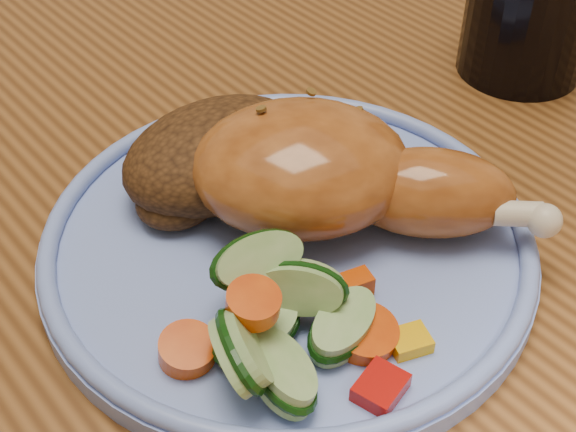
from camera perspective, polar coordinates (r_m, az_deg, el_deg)
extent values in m
cube|color=brown|center=(0.55, -4.97, 5.19)|extent=(0.90, 1.40, 0.04)
cube|color=brown|center=(1.38, -6.60, 11.14)|extent=(0.06, 0.06, 0.71)
cylinder|color=#4C2D16|center=(1.20, -6.93, -3.49)|extent=(0.04, 0.04, 0.41)
cylinder|color=#4C2D16|center=(1.45, -15.01, 4.42)|extent=(0.04, 0.04, 0.41)
cylinder|color=#728CDE|center=(0.43, 0.00, -2.07)|extent=(0.26, 0.26, 0.01)
torus|color=#728CDE|center=(0.43, 0.00, -1.00)|extent=(0.26, 0.26, 0.01)
ellipsoid|color=#AB5C23|center=(0.42, 0.91, 3.49)|extent=(0.15, 0.15, 0.06)
ellipsoid|color=#AB5C23|center=(0.43, 10.01, 1.65)|extent=(0.10, 0.10, 0.05)
sphere|color=beige|center=(0.42, 17.79, -0.32)|extent=(0.02, 0.02, 0.02)
ellipsoid|color=#442711|center=(0.45, -5.11, 4.42)|extent=(0.11, 0.08, 0.05)
ellipsoid|color=#442711|center=(0.48, -2.08, 5.94)|extent=(0.06, 0.04, 0.03)
ellipsoid|color=#442711|center=(0.44, -7.89, 1.14)|extent=(0.05, 0.04, 0.02)
cube|color=#A50A05|center=(0.36, 6.60, -12.02)|extent=(0.03, 0.02, 0.01)
cube|color=#E5A507|center=(0.38, 8.62, -8.79)|extent=(0.02, 0.02, 0.01)
cube|color=#DA4B07|center=(0.40, 3.99, -5.17)|extent=(0.03, 0.02, 0.01)
cylinder|color=#DA4B07|center=(0.37, -7.16, -9.45)|extent=(0.03, 0.03, 0.02)
cylinder|color=#DA4B07|center=(0.38, 5.49, -8.35)|extent=(0.03, 0.03, 0.02)
cylinder|color=#DA4B07|center=(0.35, -2.49, -6.20)|extent=(0.02, 0.03, 0.01)
cylinder|color=#A3C27E|center=(0.35, -3.41, -9.53)|extent=(0.05, 0.05, 0.04)
cylinder|color=#A3C27E|center=(0.38, 3.92, -7.84)|extent=(0.06, 0.06, 0.02)
cylinder|color=#A3C27E|center=(0.38, 0.73, -5.07)|extent=(0.05, 0.05, 0.05)
cylinder|color=#A3C27E|center=(0.37, -2.21, -3.15)|extent=(0.05, 0.05, 0.04)
cylinder|color=#A3C27E|center=(0.37, -2.22, -8.41)|extent=(0.04, 0.05, 0.02)
cylinder|color=#A3C27E|center=(0.36, -0.41, -11.10)|extent=(0.05, 0.05, 0.02)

